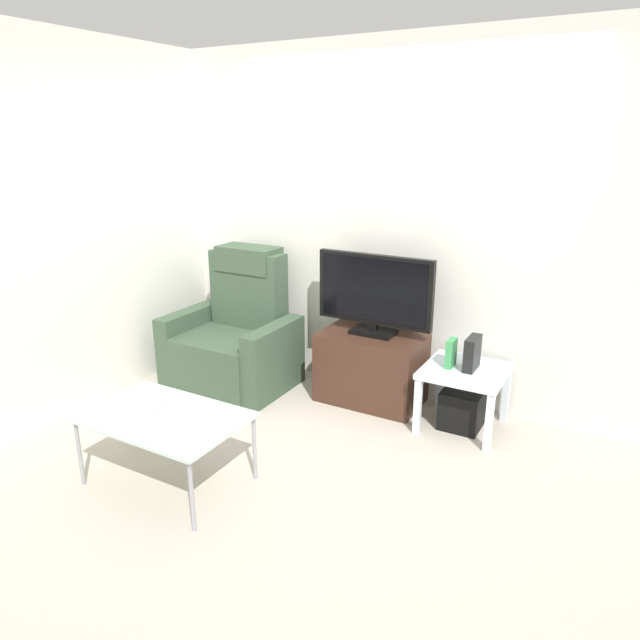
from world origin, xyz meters
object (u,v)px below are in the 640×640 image
(television, at_px, (374,293))
(tv_stand, at_px, (371,368))
(side_table, at_px, (465,378))
(game_console, at_px, (472,353))
(coffee_table, at_px, (165,420))
(recliner_armchair, at_px, (236,337))
(subwoofer_box, at_px, (462,409))
(book_upright, at_px, (451,353))
(cell_phone, at_px, (156,406))

(television, bearing_deg, tv_stand, -90.00)
(side_table, distance_m, game_console, 0.18)
(side_table, distance_m, coffee_table, 1.98)
(recliner_armchair, distance_m, coffee_table, 1.47)
(recliner_armchair, bearing_deg, subwoofer_box, 8.26)
(tv_stand, height_order, television, television)
(television, bearing_deg, side_table, -6.92)
(subwoofer_box, bearing_deg, book_upright, -168.69)
(coffee_table, bearing_deg, cell_phone, 155.18)
(game_console, xyz_separation_m, cell_phone, (-1.45, -1.45, -0.12))
(cell_phone, bearing_deg, tv_stand, 50.59)
(recliner_armchair, bearing_deg, television, 15.19)
(game_console, distance_m, coffee_table, 2.01)
(coffee_table, bearing_deg, side_table, 49.15)
(coffee_table, bearing_deg, recliner_armchair, 111.90)
(tv_stand, distance_m, side_table, 0.73)
(side_table, height_order, coffee_table, side_table)
(side_table, bearing_deg, recliner_armchair, -176.08)
(recliner_armchair, bearing_deg, cell_phone, -67.54)
(television, bearing_deg, subwoofer_box, -6.92)
(book_upright, xyz_separation_m, cell_phone, (-1.31, -1.42, -0.10))
(subwoofer_box, bearing_deg, coffee_table, -130.85)
(recliner_armchair, relative_size, book_upright, 5.50)
(subwoofer_box, bearing_deg, recliner_armchair, -176.08)
(tv_stand, height_order, game_console, game_console)
(television, bearing_deg, recliner_armchair, -169.16)
(subwoofer_box, bearing_deg, television, 173.08)
(side_table, height_order, game_console, game_console)
(game_console, bearing_deg, television, 174.14)
(side_table, bearing_deg, subwoofer_box, 71.57)
(book_upright, bearing_deg, television, 170.19)
(tv_stand, relative_size, game_console, 3.37)
(tv_stand, xyz_separation_m, side_table, (0.72, -0.07, 0.10))
(tv_stand, distance_m, game_console, 0.81)
(tv_stand, xyz_separation_m, book_upright, (0.62, -0.09, 0.27))
(recliner_armchair, height_order, cell_phone, recliner_armchair)
(subwoofer_box, distance_m, coffee_table, 1.99)
(recliner_armchair, xyz_separation_m, book_upright, (1.74, 0.11, 0.16))
(subwoofer_box, height_order, coffee_table, coffee_table)
(television, bearing_deg, cell_phone, -114.28)
(tv_stand, bearing_deg, coffee_table, -109.96)
(subwoofer_box, height_order, game_console, game_console)
(recliner_armchair, bearing_deg, side_table, 8.26)
(tv_stand, bearing_deg, book_upright, -8.11)
(television, height_order, book_upright, television)
(television, relative_size, coffee_table, 0.98)
(television, bearing_deg, game_console, -5.86)
(television, relative_size, game_console, 3.92)
(subwoofer_box, distance_m, cell_phone, 2.04)
(television, xyz_separation_m, cell_phone, (-0.69, -1.53, -0.41))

